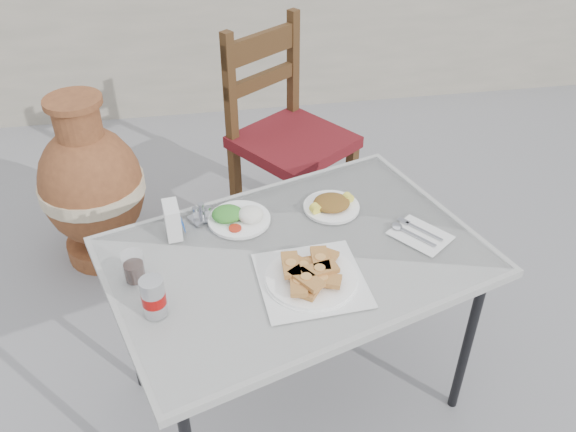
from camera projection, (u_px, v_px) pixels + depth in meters
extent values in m
plane|color=slate|center=(275.00, 388.00, 2.36)|extent=(80.00, 80.00, 0.00)
cylinder|color=black|center=(467.00, 344.00, 2.11)|extent=(0.03, 0.03, 0.66)
cylinder|color=black|center=(130.00, 324.00, 2.18)|extent=(0.03, 0.03, 0.66)
cylinder|color=black|center=(366.00, 242.00, 2.56)|extent=(0.03, 0.03, 0.66)
cube|color=silver|center=(296.00, 257.00, 1.93)|extent=(1.35, 1.11, 0.03)
cube|color=white|center=(296.00, 253.00, 1.92)|extent=(1.30, 1.06, 0.00)
cube|color=silver|center=(311.00, 280.00, 1.82)|extent=(0.33, 0.33, 0.00)
cylinder|color=white|center=(311.00, 278.00, 1.81)|extent=(0.27, 0.27, 0.01)
cylinder|color=white|center=(311.00, 279.00, 1.82)|extent=(0.28, 0.28, 0.01)
cylinder|color=white|center=(239.00, 219.00, 2.05)|extent=(0.21, 0.21, 0.01)
ellipsoid|color=white|center=(251.00, 215.00, 2.04)|extent=(0.09, 0.09, 0.05)
ellipsoid|color=#277421|center=(227.00, 214.00, 2.04)|extent=(0.11, 0.10, 0.04)
cylinder|color=#B32613|center=(235.00, 228.00, 2.00)|extent=(0.04, 0.04, 0.01)
cylinder|color=white|center=(331.00, 207.00, 2.11)|extent=(0.20, 0.20, 0.01)
ellipsoid|color=#336A1A|center=(332.00, 203.00, 2.10)|extent=(0.13, 0.12, 0.04)
cylinder|color=yellow|center=(315.00, 209.00, 2.07)|extent=(0.04, 0.04, 0.04)
cylinder|color=yellow|center=(348.00, 198.00, 2.12)|extent=(0.04, 0.04, 0.04)
cylinder|color=#BDBDC1|center=(153.00, 297.00, 1.68)|extent=(0.07, 0.07, 0.12)
cylinder|color=#AF0E0C|center=(154.00, 298.00, 1.68)|extent=(0.07, 0.07, 0.04)
cylinder|color=#B3B3BA|center=(151.00, 281.00, 1.64)|extent=(0.06, 0.06, 0.00)
cylinder|color=white|center=(134.00, 267.00, 1.80)|extent=(0.07, 0.07, 0.10)
cylinder|color=black|center=(135.00, 271.00, 1.81)|extent=(0.06, 0.06, 0.06)
cube|color=silver|center=(172.00, 220.00, 1.96)|extent=(0.06, 0.10, 0.11)
cube|color=blue|center=(181.00, 221.00, 1.98)|extent=(0.02, 0.05, 0.07)
cube|color=#B3B3BA|center=(202.00, 218.00, 2.06)|extent=(0.10, 0.10, 0.01)
cylinder|color=white|center=(195.00, 214.00, 2.03)|extent=(0.02, 0.02, 0.05)
cylinder|color=white|center=(208.00, 213.00, 2.03)|extent=(0.02, 0.02, 0.05)
cylinder|color=#B3B3BA|center=(201.00, 209.00, 2.06)|extent=(0.02, 0.02, 0.04)
cube|color=silver|center=(420.00, 235.00, 1.99)|extent=(0.22, 0.23, 0.00)
cube|color=#B3B3BA|center=(417.00, 237.00, 1.98)|extent=(0.09, 0.12, 0.00)
ellipsoid|color=#B3B3BA|center=(397.00, 226.00, 2.02)|extent=(0.04, 0.05, 0.01)
cube|color=#B3B3BA|center=(424.00, 231.00, 2.00)|extent=(0.09, 0.12, 0.00)
cube|color=#B3B3BA|center=(404.00, 221.00, 2.04)|extent=(0.04, 0.05, 0.00)
cube|color=#3C2210|center=(293.00, 226.00, 2.78)|extent=(0.06, 0.06, 0.50)
cube|color=#3C2210|center=(350.00, 191.00, 3.01)|extent=(0.06, 0.06, 0.50)
cube|color=#3C2210|center=(236.00, 191.00, 3.01)|extent=(0.06, 0.06, 0.50)
cube|color=#3C2210|center=(293.00, 161.00, 3.23)|extent=(0.06, 0.06, 0.50)
cube|color=#5D1216|center=(293.00, 142.00, 2.84)|extent=(0.65, 0.65, 0.06)
cube|color=#3C2210|center=(230.00, 93.00, 2.69)|extent=(0.06, 0.06, 0.55)
cube|color=#3C2210|center=(293.00, 67.00, 2.92)|extent=(0.06, 0.06, 0.55)
cube|color=#3C2210|center=(262.00, 45.00, 2.71)|extent=(0.38, 0.28, 0.11)
cube|color=#3C2210|center=(263.00, 80.00, 2.81)|extent=(0.38, 0.28, 0.07)
cylinder|color=brown|center=(106.00, 245.00, 2.99)|extent=(0.36, 0.36, 0.09)
ellipsoid|color=brown|center=(92.00, 186.00, 2.79)|extent=(0.47, 0.47, 0.59)
cylinder|color=#C3B18E|center=(92.00, 186.00, 2.79)|extent=(0.48, 0.48, 0.07)
cylinder|color=brown|center=(77.00, 123.00, 2.59)|extent=(0.20, 0.20, 0.18)
cylinder|color=brown|center=(72.00, 101.00, 2.53)|extent=(0.25, 0.25, 0.03)
cube|color=#A69C8A|center=(218.00, 20.00, 3.98)|extent=(6.00, 0.25, 1.20)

